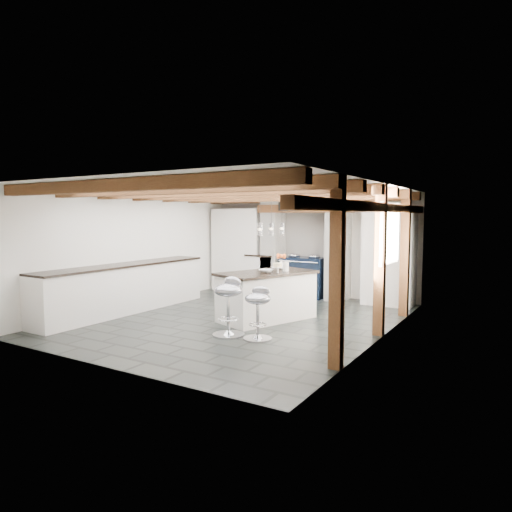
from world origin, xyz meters
The scene contains 6 objects.
ground centered at (0.00, 0.00, 0.00)m, with size 6.00×6.00×0.00m, color black.
room_shell centered at (-0.61, 1.42, 1.07)m, with size 6.00×6.03×6.00m.
range_cooker centered at (0.00, 2.68, 0.47)m, with size 1.00×0.63×0.99m.
kitchen_island centered at (0.43, 0.22, 0.44)m, with size 1.44×1.93×1.14m.
bar_stool_near centered at (0.96, -0.99, 0.49)m, with size 0.49×0.49×0.79m.
bar_stool_far centered at (0.48, -1.03, 0.56)m, with size 0.49×0.49×0.90m.
Camera 1 is at (4.35, -6.67, 1.82)m, focal length 32.00 mm.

